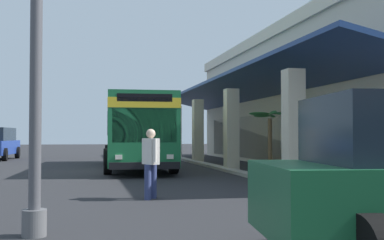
{
  "coord_description": "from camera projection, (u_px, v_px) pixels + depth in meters",
  "views": [
    {
      "loc": [
        20.15,
        -1.06,
        1.51
      ],
      "look_at": [
        -0.09,
        3.49,
        2.17
      ],
      "focal_mm": 44.37,
      "sensor_mm": 36.0,
      "label": 1
    }
  ],
  "objects": [
    {
      "name": "ground",
      "position": [
        289.0,
        168.0,
        21.59
      ],
      "size": [
        120.0,
        120.0,
        0.0
      ],
      "primitive_type": "plane",
      "color": "#262628"
    },
    {
      "name": "curb_strip",
      "position": [
        207.0,
        165.0,
        23.19
      ],
      "size": [
        29.77,
        0.5,
        0.12
      ],
      "primitive_type": "cube",
      "color": "#9E998E",
      "rests_on": "ground"
    },
    {
      "name": "transit_bus",
      "position": [
        136.0,
        128.0,
        22.0
      ],
      "size": [
        11.32,
        3.17,
        3.34
      ],
      "color": "#196638",
      "rests_on": "ground"
    },
    {
      "name": "plaza_building",
      "position": [
        381.0,
        98.0,
        25.41
      ],
      "size": [
        25.11,
        16.36,
        6.94
      ],
      "color": "beige",
      "rests_on": "ground"
    },
    {
      "name": "pedestrian",
      "position": [
        151.0,
        160.0,
        11.18
      ],
      "size": [
        0.67,
        0.38,
        1.65
      ],
      "color": "navy",
      "rests_on": "ground"
    },
    {
      "name": "potted_palm",
      "position": [
        270.0,
        155.0,
        18.54
      ],
      "size": [
        1.43,
        1.88,
        2.47
      ],
      "color": "gray",
      "rests_on": "ground"
    }
  ]
}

